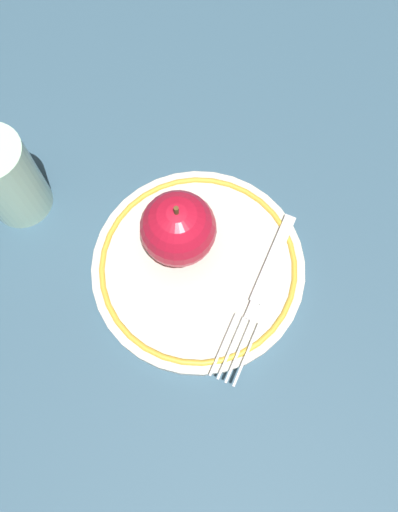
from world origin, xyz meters
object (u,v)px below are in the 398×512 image
drinking_glass (7,179)px  plate (199,265)px  fork (260,289)px  apple_red_whole (178,229)px

drinking_glass → plate: bearing=-1.5°
plate → fork: 0.07m
fork → plate: bearing=-91.1°
apple_red_whole → plate: bearing=-26.9°
apple_red_whole → fork: size_ratio=0.45×
plate → drinking_glass: (-0.21, 0.01, 0.04)m
plate → apple_red_whole: size_ratio=2.61×
apple_red_whole → fork: apple_red_whole is taller
apple_red_whole → fork: (0.09, -0.02, -0.04)m
plate → drinking_glass: bearing=178.5°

